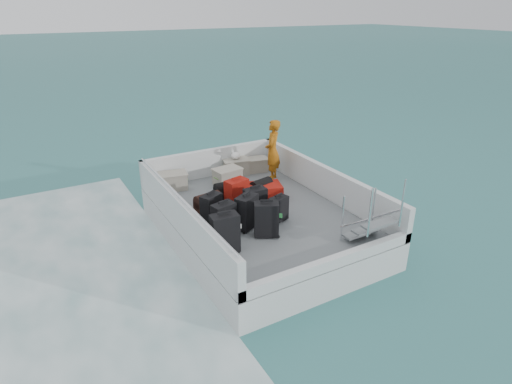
% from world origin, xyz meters
% --- Properties ---
extents(ground, '(160.00, 160.00, 0.00)m').
position_xyz_m(ground, '(0.00, 0.00, 0.00)').
color(ground, '#1B605D').
rests_on(ground, ground).
extents(wake_foam, '(10.00, 10.00, 0.00)m').
position_xyz_m(wake_foam, '(-4.80, 0.00, 0.00)').
color(wake_foam, white).
rests_on(wake_foam, ground).
extents(ferry_hull, '(3.60, 5.00, 0.60)m').
position_xyz_m(ferry_hull, '(0.00, 0.00, 0.30)').
color(ferry_hull, silver).
rests_on(ferry_hull, ground).
extents(deck, '(3.30, 4.70, 0.02)m').
position_xyz_m(deck, '(0.00, 0.00, 0.61)').
color(deck, slate).
rests_on(deck, ferry_hull).
extents(deck_fittings, '(3.60, 5.00, 0.90)m').
position_xyz_m(deck_fittings, '(0.35, -0.32, 0.99)').
color(deck_fittings, silver).
rests_on(deck_fittings, deck).
extents(suitcase_0, '(0.51, 0.32, 0.74)m').
position_xyz_m(suitcase_0, '(-1.33, -1.12, 0.99)').
color(suitcase_0, black).
rests_on(suitcase_0, deck).
extents(suitcase_1, '(0.48, 0.33, 0.65)m').
position_xyz_m(suitcase_1, '(-1.07, -0.54, 0.95)').
color(suitcase_1, black).
rests_on(suitcase_1, deck).
extents(suitcase_2, '(0.49, 0.41, 0.61)m').
position_xyz_m(suitcase_2, '(-1.06, 0.05, 0.92)').
color(suitcase_2, black).
rests_on(suitcase_2, deck).
extents(suitcase_3, '(0.52, 0.44, 0.69)m').
position_xyz_m(suitcase_3, '(-0.40, -0.97, 0.96)').
color(suitcase_3, black).
rests_on(suitcase_3, deck).
extents(suitcase_4, '(0.54, 0.47, 0.69)m').
position_xyz_m(suitcase_4, '(-0.56, -0.51, 0.96)').
color(suitcase_4, black).
rests_on(suitcase_4, deck).
extents(suitcase_5, '(0.52, 0.38, 0.65)m').
position_xyz_m(suitcase_5, '(-0.32, 0.38, 0.95)').
color(suitcase_5, '#9F190C').
rests_on(suitcase_5, deck).
extents(suitcase_6, '(0.43, 0.33, 0.53)m').
position_xyz_m(suitcase_6, '(0.13, -0.58, 0.89)').
color(suitcase_6, black).
rests_on(suitcase_6, deck).
extents(suitcase_7, '(0.45, 0.26, 0.63)m').
position_xyz_m(suitcase_7, '(-0.18, -0.17, 0.93)').
color(suitcase_7, black).
rests_on(suitcase_7, deck).
extents(suitcase_8, '(0.95, 0.76, 0.33)m').
position_xyz_m(suitcase_8, '(0.43, 0.55, 0.78)').
color(suitcase_8, '#9F190C').
rests_on(suitcase_8, deck).
extents(duffel_0, '(0.59, 0.38, 0.32)m').
position_xyz_m(duffel_0, '(-0.92, 0.54, 0.78)').
color(duffel_0, black).
rests_on(duffel_0, deck).
extents(duffel_1, '(0.53, 0.33, 0.32)m').
position_xyz_m(duffel_1, '(-0.31, 0.91, 0.78)').
color(duffel_1, black).
rests_on(duffel_1, deck).
extents(duffel_2, '(0.55, 0.40, 0.32)m').
position_xyz_m(duffel_2, '(0.45, 0.66, 0.78)').
color(duffel_2, black).
rests_on(duffel_2, deck).
extents(crate_0, '(0.69, 0.54, 0.38)m').
position_xyz_m(crate_0, '(-1.14, 2.06, 0.81)').
color(crate_0, gray).
rests_on(crate_0, deck).
extents(crate_1, '(0.67, 0.51, 0.37)m').
position_xyz_m(crate_1, '(0.11, 1.70, 0.81)').
color(crate_1, gray).
rests_on(crate_1, deck).
extents(crate_2, '(0.71, 0.57, 0.38)m').
position_xyz_m(crate_2, '(0.60, 2.20, 0.81)').
color(crate_2, gray).
rests_on(crate_2, deck).
extents(crate_3, '(0.62, 0.49, 0.33)m').
position_xyz_m(crate_3, '(1.16, 2.11, 0.79)').
color(crate_3, gray).
rests_on(crate_3, deck).
extents(yellow_bag, '(0.28, 0.26, 0.22)m').
position_xyz_m(yellow_bag, '(1.14, 2.20, 0.73)').
color(yellow_bag, gold).
rests_on(yellow_bag, deck).
extents(white_bag, '(0.24, 0.24, 0.18)m').
position_xyz_m(white_bag, '(0.60, 2.20, 1.09)').
color(white_bag, white).
rests_on(white_bag, crate_2).
extents(passenger, '(0.65, 0.66, 1.52)m').
position_xyz_m(passenger, '(1.20, 1.39, 1.38)').
color(passenger, orange).
rests_on(passenger, deck).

